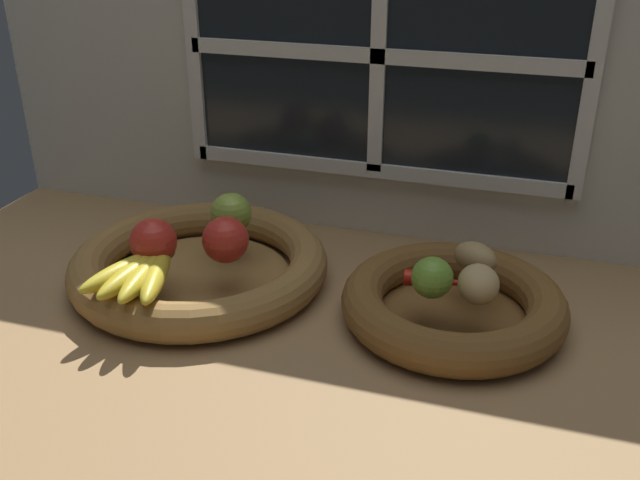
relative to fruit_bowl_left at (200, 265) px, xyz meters
The scene contains 12 objects.
ground_plane 22.04cm from the fruit_bowl_left, ahead, with size 140.00×90.00×3.00cm, color #9E774C.
back_wall 42.27cm from the fruit_bowl_left, 51.00° to the left, with size 140.00×4.60×55.00cm.
fruit_bowl_left is the anchor object (origin of this frame).
fruit_bowl_right 38.64cm from the fruit_bowl_left, ahead, with size 31.10×31.10×5.77cm.
apple_red_front 9.78cm from the fruit_bowl_left, 119.59° to the right, with size 6.77×6.77×6.77cm, color red.
apple_green_back 9.43cm from the fruit_bowl_left, 66.61° to the left, with size 6.47×6.47×6.47cm, color #8CAD3D.
apple_red_right 9.22cm from the fruit_bowl_left, 24.89° to the right, with size 6.78×6.78×6.78cm, color red.
banana_bunch_front 13.14cm from the fruit_bowl_left, 102.28° to the right, with size 12.39×16.38×2.90cm.
potato_back 41.29cm from the fruit_bowl_left, ahead, with size 6.64×4.58×4.41cm, color #A38451.
potato_small 42.44cm from the fruit_bowl_left, ahead, with size 6.37×5.39×5.03cm, color tan.
lime_near 36.67cm from the fruit_bowl_left, ahead, with size 5.56×5.56×5.56cm, color #6B9E33.
chili_pepper 37.52cm from the fruit_bowl_left, ahead, with size 2.33×2.33×10.50cm, color red.
Camera 1 is at (24.99, -82.98, 53.80)cm, focal length 39.99 mm.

